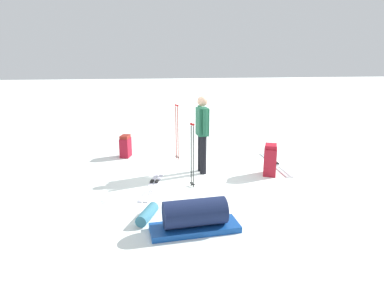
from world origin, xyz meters
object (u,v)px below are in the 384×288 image
at_px(skier_standing, 202,130).
at_px(sleeping_mat_rolled, 147,214).
at_px(ski_poles_planted_near, 192,152).
at_px(backpack_bright, 126,146).
at_px(gear_sled, 195,217).
at_px(ski_poles_planted_far, 177,129).
at_px(ski_pair_near, 154,182).
at_px(ski_pair_far, 275,164).
at_px(backpack_large_dark, 270,160).

distance_m(skier_standing, sleeping_mat_rolled, 2.61).
distance_m(skier_standing, ski_poles_planted_near, 0.94).
distance_m(backpack_bright, gear_sled, 4.23).
xyz_separation_m(skier_standing, gear_sled, (-2.56, 0.64, -0.73)).
xyz_separation_m(backpack_bright, ski_poles_planted_far, (-0.43, -1.29, 0.49)).
relative_size(ski_pair_near, gear_sled, 1.45).
bearing_deg(ski_pair_far, backpack_bright, 69.98).
height_order(ski_pair_far, ski_poles_planted_far, ski_poles_planted_far).
relative_size(ski_pair_near, sleeping_mat_rolled, 3.49).
bearing_deg(backpack_large_dark, ski_pair_far, -32.17).
bearing_deg(backpack_large_dark, sleeping_mat_rolled, 121.35).
distance_m(ski_poles_planted_far, sleeping_mat_rolled, 3.38).
bearing_deg(ski_poles_planted_far, ski_pair_near, 156.91).
xyz_separation_m(backpack_large_dark, ski_poles_planted_near, (-0.40, 1.79, 0.38)).
bearing_deg(gear_sled, ski_pair_near, 12.49).
bearing_deg(ski_poles_planted_far, sleeping_mat_rolled, 164.36).
bearing_deg(ski_pair_near, ski_poles_planted_far, -23.09).
xyz_separation_m(ski_pair_far, backpack_large_dark, (-0.67, 0.42, 0.32)).
bearing_deg(ski_pair_far, backpack_large_dark, 147.83).
bearing_deg(ski_pair_far, sleeping_mat_rolled, 126.51).
distance_m(backpack_large_dark, ski_poles_planted_far, 2.43).
bearing_deg(ski_poles_planted_near, ski_poles_planted_far, 1.33).
xyz_separation_m(ski_pair_far, backpack_bright, (1.29, 3.54, 0.27)).
bearing_deg(ski_poles_planted_far, ski_pair_far, -110.94).
bearing_deg(ski_poles_planted_far, backpack_bright, 71.62).
bearing_deg(ski_pair_near, ski_poles_planted_near, -114.42).
bearing_deg(sleeping_mat_rolled, ski_poles_planted_near, -36.66).
bearing_deg(ski_pair_near, backpack_large_dark, -88.42).
relative_size(ski_poles_planted_far, sleeping_mat_rolled, 2.53).
distance_m(ski_pair_far, sleeping_mat_rolled, 3.92).
xyz_separation_m(ski_pair_far, gear_sled, (-2.81, 2.48, 0.21)).
relative_size(ski_pair_near, ski_pair_far, 1.03).
bearing_deg(skier_standing, backpack_large_dark, -106.69).
height_order(ski_pair_near, gear_sled, gear_sled).
relative_size(skier_standing, backpack_large_dark, 2.49).
relative_size(ski_pair_near, ski_poles_planted_near, 1.50).
bearing_deg(sleeping_mat_rolled, backpack_bright, 6.18).
relative_size(skier_standing, ski_poles_planted_near, 1.33).
height_order(skier_standing, ski_poles_planted_near, skier_standing).
distance_m(skier_standing, ski_pair_far, 2.08).
bearing_deg(ski_poles_planted_far, gear_sled, 176.49).
xyz_separation_m(backpack_large_dark, sleeping_mat_rolled, (-1.66, 2.73, -0.24)).
height_order(ski_pair_far, sleeping_mat_rolled, sleeping_mat_rolled).
bearing_deg(gear_sled, backpack_large_dark, -43.93).
bearing_deg(backpack_large_dark, ski_poles_planted_far, 50.10).
distance_m(ski_pair_near, gear_sled, 2.13).
height_order(ski_pair_far, ski_poles_planted_near, ski_poles_planted_near).
xyz_separation_m(ski_pair_near, ski_poles_planted_far, (1.60, -0.68, 0.76)).
relative_size(ski_pair_far, ski_poles_planted_near, 1.46).
distance_m(ski_pair_far, backpack_bright, 3.78).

